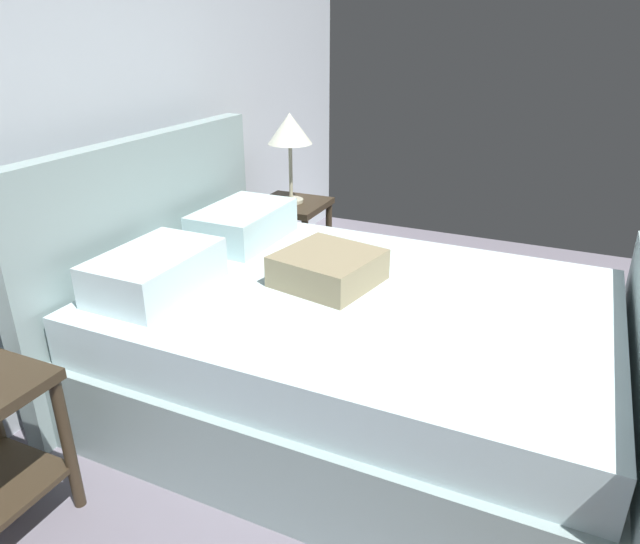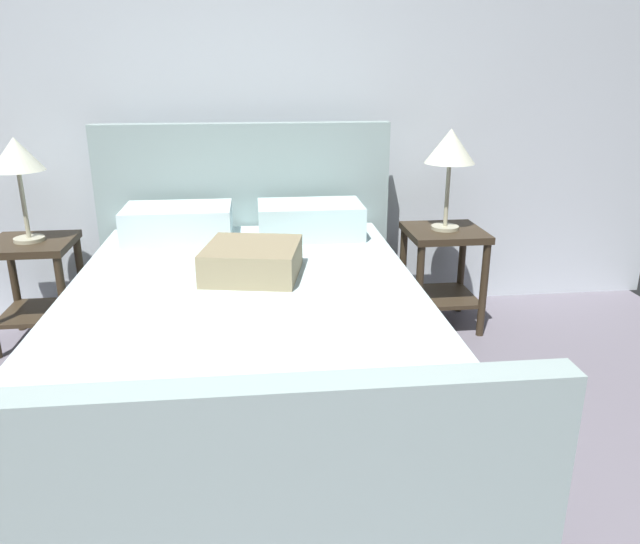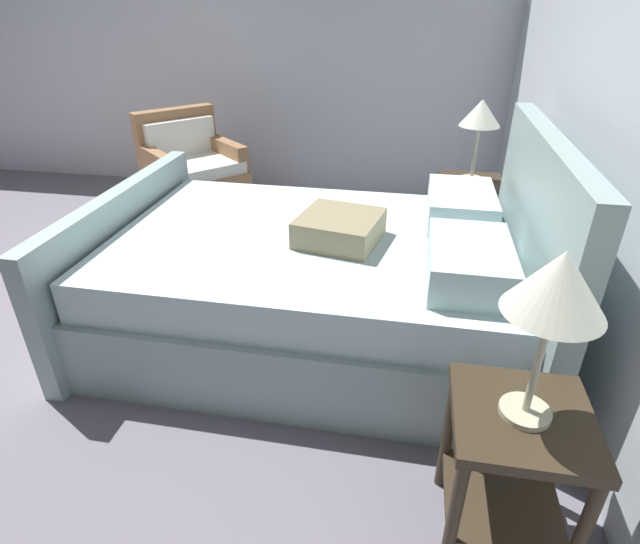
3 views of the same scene
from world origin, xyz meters
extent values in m
cube|color=silver|center=(0.00, 3.44, 1.28)|extent=(5.26, 0.12, 2.57)
cube|color=#94AAA9|center=(-0.11, 2.05, 0.20)|extent=(1.59, 2.17, 0.40)
cube|color=#94AAA9|center=(-0.10, 3.18, 0.60)|extent=(1.69, 0.12, 1.20)
cube|color=#94AAA9|center=(-0.12, 0.92, 0.40)|extent=(1.69, 0.12, 0.79)
cube|color=silver|center=(-0.11, 2.05, 0.51)|extent=(1.51, 2.11, 0.22)
cube|color=silver|center=(-0.45, 2.85, 0.71)|extent=(0.56, 0.37, 0.18)
cube|color=silver|center=(0.25, 2.85, 0.71)|extent=(0.56, 0.37, 0.18)
cube|color=gray|center=(-0.07, 2.21, 0.69)|extent=(0.47, 0.47, 0.14)
cube|color=#35291B|center=(1.05, 2.97, 0.58)|extent=(0.44, 0.44, 0.04)
cube|color=#35291B|center=(1.05, 2.97, 0.18)|extent=(0.40, 0.40, 0.02)
cylinder|color=#35291B|center=(0.86, 2.78, 0.28)|extent=(0.04, 0.04, 0.56)
cylinder|color=#35291B|center=(1.24, 2.78, 0.28)|extent=(0.04, 0.04, 0.56)
cylinder|color=#35291B|center=(0.86, 3.16, 0.28)|extent=(0.04, 0.04, 0.56)
cylinder|color=#35291B|center=(1.24, 3.16, 0.28)|extent=(0.04, 0.04, 0.56)
cylinder|color=#B7B293|center=(1.05, 2.97, 0.61)|extent=(0.16, 0.16, 0.02)
cylinder|color=#B7B293|center=(1.05, 2.97, 0.80)|extent=(0.02, 0.02, 0.36)
cone|color=silver|center=(1.05, 2.97, 1.08)|extent=(0.28, 0.28, 0.19)
cylinder|color=#35291B|center=(-1.08, 2.80, 0.28)|extent=(0.04, 0.04, 0.56)
camera|label=1|loc=(-2.22, 1.28, 1.68)|focal=32.29mm
camera|label=2|loc=(-0.07, -0.35, 1.50)|focal=33.96mm
camera|label=3|loc=(2.32, 2.54, 1.76)|focal=28.19mm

